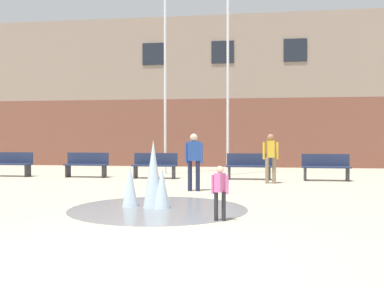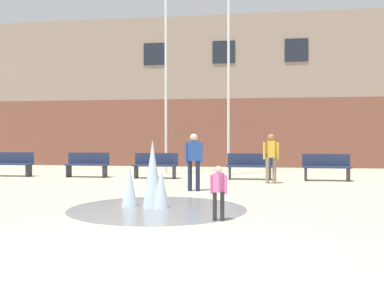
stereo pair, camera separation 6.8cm
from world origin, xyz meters
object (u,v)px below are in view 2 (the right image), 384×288
at_px(park_bench_left_of_flagpoles, 87,164).
at_px(teen_by_trashcan, 194,157).
at_px(park_bench_under_right_flagpole, 327,167).
at_px(flagpole_left, 167,62).
at_px(park_bench_far_left, 12,164).
at_px(flagpole_right, 229,66).
at_px(child_running, 219,189).
at_px(adult_watching, 271,154).
at_px(park_bench_under_left_flagpole, 156,165).
at_px(park_bench_center, 250,166).

distance_m(park_bench_left_of_flagpoles, teen_by_trashcan, 5.80).
height_order(park_bench_under_right_flagpole, flagpole_left, flagpole_left).
bearing_deg(park_bench_far_left, flagpole_right, 12.68).
height_order(park_bench_far_left, flagpole_left, flagpole_left).
bearing_deg(park_bench_under_right_flagpole, flagpole_right, 152.02).
bearing_deg(flagpole_left, park_bench_under_right_flagpole, -17.09).
distance_m(park_bench_far_left, flagpole_right, 9.13).
bearing_deg(flagpole_right, child_running, -87.23).
relative_size(park_bench_left_of_flagpoles, park_bench_under_right_flagpole, 1.00).
bearing_deg(park_bench_left_of_flagpoles, adult_watching, -10.83).
relative_size(teen_by_trashcan, flagpole_left, 0.19).
height_order(park_bench_under_right_flagpole, child_running, child_running).
bearing_deg(flagpole_left, park_bench_far_left, -161.95).
height_order(park_bench_under_left_flagpole, teen_by_trashcan, teen_by_trashcan).
xyz_separation_m(park_bench_under_left_flagpole, flagpole_right, (2.53, 1.83, 3.81)).
relative_size(park_bench_under_right_flagpole, child_running, 1.62).
bearing_deg(park_bench_far_left, park_bench_left_of_flagpoles, 1.34).
height_order(park_bench_left_of_flagpoles, park_bench_under_right_flagpole, same).
relative_size(park_bench_left_of_flagpoles, teen_by_trashcan, 1.01).
relative_size(park_bench_left_of_flagpoles, flagpole_right, 0.20).
relative_size(park_bench_far_left, park_bench_left_of_flagpoles, 1.00).
xyz_separation_m(park_bench_left_of_flagpoles, adult_watching, (6.69, -1.28, 0.45)).
xyz_separation_m(child_running, flagpole_right, (-0.47, 9.63, 3.71)).
distance_m(adult_watching, flagpole_left, 6.19).
bearing_deg(park_bench_far_left, flagpole_left, 18.05).
xyz_separation_m(park_bench_far_left, park_bench_under_left_flagpole, (5.57, -0.01, 0.00)).
xyz_separation_m(park_bench_under_left_flagpole, adult_watching, (4.07, -1.20, 0.45)).
relative_size(child_running, flagpole_right, 0.12).
relative_size(park_bench_far_left, park_bench_under_left_flagpole, 1.00).
bearing_deg(park_bench_under_left_flagpole, flagpole_left, 89.21).
height_order(adult_watching, teen_by_trashcan, same).
bearing_deg(flagpole_right, teen_by_trashcan, -96.55).
xyz_separation_m(teen_by_trashcan, flagpole_right, (0.61, 5.34, 3.35)).
relative_size(park_bench_far_left, flagpole_left, 0.19).
bearing_deg(park_bench_center, flagpole_left, 152.50).
xyz_separation_m(park_bench_center, child_running, (-0.38, -7.89, 0.10)).
height_order(park_bench_under_left_flagpole, adult_watching, adult_watching).
relative_size(park_bench_far_left, park_bench_under_right_flagpole, 1.00).
xyz_separation_m(park_bench_far_left, teen_by_trashcan, (7.49, -3.52, 0.45)).
distance_m(child_running, flagpole_left, 10.81).
bearing_deg(park_bench_under_left_flagpole, teen_by_trashcan, -61.38).
height_order(park_bench_under_right_flagpole, teen_by_trashcan, teen_by_trashcan).
bearing_deg(child_running, park_bench_under_right_flagpole, -177.58).
bearing_deg(child_running, teen_by_trashcan, -142.57).
distance_m(park_bench_center, child_running, 7.90).
relative_size(park_bench_under_right_flagpole, adult_watching, 1.01).
relative_size(park_bench_under_left_flagpole, park_bench_center, 1.00).
relative_size(park_bench_under_right_flagpole, teen_by_trashcan, 1.01).
distance_m(teen_by_trashcan, flagpole_right, 6.34).
xyz_separation_m(park_bench_far_left, adult_watching, (9.64, -1.21, 0.45)).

